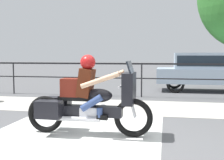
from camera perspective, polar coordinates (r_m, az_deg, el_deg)
The scene contains 6 objects.
ground_plane at distance 5.08m, azimuth 0.73°, elevation -12.48°, with size 120.00×120.00×0.00m, color #565659.
sidewalk_band at distance 8.35m, azimuth 4.82°, elevation -5.48°, with size 44.00×2.40×0.01m, color #B7B2A8.
crosswalk_band at distance 5.11m, azimuth -9.38°, elevation -12.40°, with size 3.31×6.00×0.01m, color silver.
fence_railing at distance 10.26m, azimuth 6.05°, elevation 1.97°, with size 36.00×0.05×1.25m.
motorcycle at distance 5.39m, azimuth -4.94°, elevation -3.98°, with size 2.48×0.76×1.54m.
parked_car at distance 12.46m, azimuth 17.98°, elevation 2.06°, with size 4.02×1.67×1.63m.
Camera 1 is at (0.84, -4.77, 1.53)m, focal length 45.00 mm.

